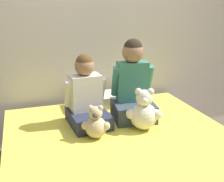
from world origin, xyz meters
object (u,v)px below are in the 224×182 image
Objects in this scene: bed at (127,169)px; child_on_left at (86,97)px; pillow_at_headboard at (98,100)px; teddy_bear_held_by_right_child at (144,112)px; child_on_right at (133,87)px; teddy_bear_held_by_left_child at (96,124)px.

child_on_left reaches higher than bed.
bed is at bearing -90.00° from pillow_at_headboard.
child_on_left is 1.71× the size of teddy_bear_held_by_right_child.
child_on_right is at bearing -5.18° from child_on_left.
bed is 0.63m from child_on_left.
child_on_right reaches higher than teddy_bear_held_by_left_child.
child_on_right is at bearing 63.74° from bed.
child_on_left is at bearing 169.67° from teddy_bear_held_by_right_child.
bed is 5.70× the size of teddy_bear_held_by_right_child.
pillow_at_headboard is (0.00, 0.78, 0.27)m from bed.
pillow_at_headboard is at bearing 130.77° from teddy_bear_held_by_right_child.
teddy_bear_held_by_left_child is at bearing -93.84° from child_on_left.
teddy_bear_held_by_right_child is (0.39, 0.03, 0.03)m from teddy_bear_held_by_left_child.
teddy_bear_held_by_right_child is (0.20, 0.18, 0.35)m from bed.
teddy_bear_held_by_left_child reaches higher than pillow_at_headboard.
teddy_bear_held_by_left_child is 0.39m from teddy_bear_held_by_right_child.
child_on_right reaches higher than teddy_bear_held_by_right_child.
bed is 2.82× the size of child_on_right.
bed is 3.33× the size of child_on_left.
teddy_bear_held_by_right_child is 0.66× the size of pillow_at_headboard.
bed is 0.82m from pillow_at_headboard.
pillow_at_headboard is (-0.21, 0.35, -0.22)m from child_on_right.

